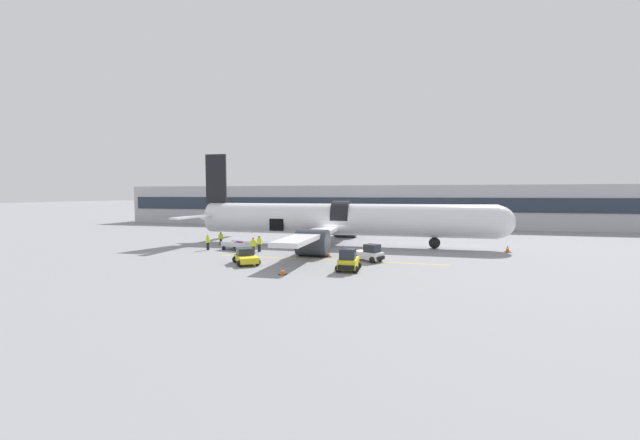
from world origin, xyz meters
TOP-DOWN VIEW (x-y plane):
  - ground_plane at (0.00, 0.00)m, footprint 500.00×500.00m
  - apron_marking_line at (1.20, -7.12)m, footprint 21.09×0.21m
  - terminal_strip at (0.00, 32.99)m, footprint 97.26×9.54m
  - airplane at (0.03, 2.93)m, footprint 36.97×32.51m
  - baggage_tug_lead at (-5.08, -10.74)m, footprint 3.10×3.47m
  - baggage_tug_mid at (3.92, -11.61)m, footprint 1.93×2.58m
  - baggage_tug_rear at (4.92, -6.89)m, footprint 2.97×2.43m
  - baggage_cart_loading at (-9.44, -3.45)m, footprint 4.17×2.63m
  - ground_crew_loader_a at (-6.70, -4.11)m, footprint 0.58×0.47m
  - ground_crew_loader_b at (-6.55, -5.90)m, footprint 0.59×0.40m
  - ground_crew_driver at (-12.53, -4.18)m, footprint 0.42×0.58m
  - ground_crew_supervisor at (-13.01, -0.53)m, footprint 0.52×0.48m
  - safety_cone_nose at (17.95, 2.01)m, footprint 0.62×0.62m
  - safety_cone_engine_left at (-0.50, -14.20)m, footprint 0.57×0.57m
  - safety_cone_wingtip at (0.97, -5.52)m, footprint 0.47×0.47m

SIDE VIEW (x-z plane):
  - ground_plane at x=0.00m, z-range 0.00..0.00m
  - apron_marking_line at x=1.20m, z-range 0.00..0.01m
  - safety_cone_engine_left at x=-0.50m, z-range -0.02..0.53m
  - safety_cone_wingtip at x=0.97m, z-range -0.02..0.57m
  - safety_cone_nose at x=17.95m, z-range -0.02..0.71m
  - baggage_cart_loading at x=-9.44m, z-range -0.01..0.94m
  - baggage_tug_lead at x=-5.08m, z-range -0.07..1.23m
  - baggage_tug_rear at x=4.92m, z-range -0.12..1.41m
  - baggage_tug_mid at x=3.92m, z-range -0.15..1.61m
  - ground_crew_supervisor at x=-13.01m, z-range 0.04..1.59m
  - ground_crew_loader_a at x=-6.70m, z-range 0.04..1.70m
  - ground_crew_driver at x=-12.53m, z-range 0.04..1.70m
  - ground_crew_loader_b at x=-6.55m, z-range 0.04..1.74m
  - airplane at x=0.03m, z-range -2.52..8.30m
  - terminal_strip at x=0.00m, z-range 0.00..7.43m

